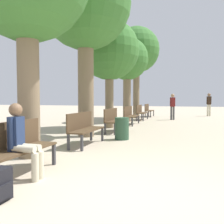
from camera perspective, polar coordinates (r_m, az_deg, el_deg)
ground_plane at (r=3.77m, az=3.66°, el=-17.94°), size 80.00×80.00×0.00m
bench_row_0 at (r=4.75m, az=-21.12°, el=-6.90°), size 0.47×1.67×0.95m
bench_row_1 at (r=7.28m, az=-6.47°, el=-3.28°), size 0.47×1.67×0.95m
bench_row_2 at (r=10.05m, az=0.35°, el=-1.50°), size 0.47×1.67×0.95m
bench_row_3 at (r=12.91m, az=4.18°, el=-0.49°), size 0.47×1.67×0.95m
bench_row_4 at (r=15.81m, az=6.62°, el=0.16°), size 0.47×1.67×0.95m
bench_row_5 at (r=18.72m, az=8.30°, el=0.61°), size 0.47×1.67×0.95m
tree_row_1 at (r=9.47m, az=-6.11°, el=22.90°), size 3.19×3.19×6.25m
tree_row_2 at (r=11.66m, az=-0.62°, el=13.79°), size 2.72×2.72×4.92m
tree_row_3 at (r=14.88m, az=3.47°, el=11.73°), size 2.48×2.48×4.91m
tree_row_4 at (r=17.61m, az=5.61°, el=13.76°), size 3.12×3.12×6.24m
person_seated at (r=4.47m, az=-19.88°, el=-5.70°), size 0.58×0.33×1.28m
pedestrian_near at (r=20.48m, az=21.28°, el=1.93°), size 0.36×0.24×1.76m
pedestrian_mid at (r=16.22m, az=13.68°, el=1.59°), size 0.33×0.25×1.65m
trash_bin at (r=8.24m, az=2.26°, el=-3.80°), size 0.47×0.47×0.72m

